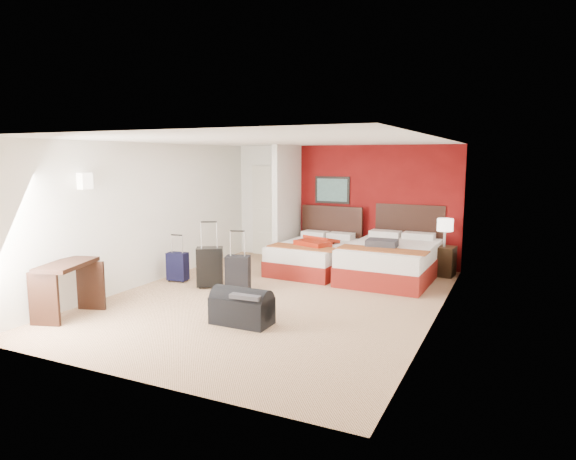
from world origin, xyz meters
The scene contains 17 objects.
ground centered at (0.00, 0.00, 0.00)m, with size 6.50×6.50×0.00m, color tan.
room_walls centered at (-1.40, 1.42, 1.26)m, with size 5.02×6.52×2.50m.
red_accent_panel centered at (0.75, 3.23, 1.25)m, with size 3.50×0.04×2.50m, color maroon.
partition_wall centered at (-1.00, 2.61, 1.25)m, with size 0.12×1.20×2.50m, color silver.
entry_door centered at (-1.75, 3.20, 1.02)m, with size 0.82×0.06×2.05m, color silver.
bed_left centered at (-0.16, 2.08, 0.28)m, with size 1.32×1.88×0.57m, color white.
bed_right centered at (1.37, 2.10, 0.33)m, with size 1.52×2.17×0.65m, color silver.
red_suitcase_open centered at (-0.06, 1.98, 0.62)m, with size 0.63×0.87×0.11m, color #9D200D.
jacket_bundle centered at (1.27, 1.80, 0.72)m, with size 0.54×0.43×0.13m, color #3B3A3F.
nightstand centered at (2.22, 2.78, 0.28)m, with size 0.41×0.41×0.57m, color black.
table_lamp centered at (2.22, 2.78, 0.83)m, with size 0.30×0.30×0.53m, color silver.
suitcase_black centered at (-1.33, 0.16, 0.34)m, with size 0.45×0.28×0.67m, color black.
suitcase_charcoal centered at (-0.74, 0.11, 0.29)m, with size 0.40×0.25×0.59m, color black.
suitcase_navy centered at (-2.11, 0.26, 0.25)m, with size 0.36×0.22×0.50m, color black.
duffel_bag centered at (0.15, -1.27, 0.21)m, with size 0.81×0.43×0.41m, color black.
jacket_draped centered at (0.30, -1.32, 0.44)m, with size 0.43×0.36×0.06m, color #3E3E43.
desk centered at (-2.21, -2.07, 0.40)m, with size 0.47×0.95×0.79m, color black.
Camera 1 is at (3.49, -6.91, 2.25)m, focal length 31.02 mm.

